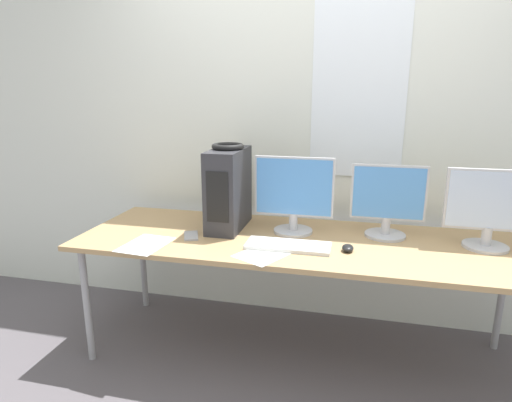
% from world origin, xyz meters
% --- Properties ---
extents(ground_plane, '(14.00, 14.00, 0.00)m').
position_xyz_m(ground_plane, '(0.00, 0.00, 0.00)').
color(ground_plane, '#565156').
extents(wall_back, '(8.00, 0.07, 2.70)m').
position_xyz_m(wall_back, '(0.00, 0.96, 1.35)').
color(wall_back, silver).
rests_on(wall_back, ground_plane).
extents(desk, '(2.49, 0.83, 0.72)m').
position_xyz_m(desk, '(0.00, 0.41, 0.68)').
color(desk, tan).
rests_on(desk, ground_plane).
extents(pc_tower, '(0.18, 0.42, 0.48)m').
position_xyz_m(pc_tower, '(-0.45, 0.53, 0.96)').
color(pc_tower, '#2D2D33').
rests_on(pc_tower, desk).
extents(headphones, '(0.19, 0.19, 0.03)m').
position_xyz_m(headphones, '(-0.45, 0.53, 1.22)').
color(headphones, black).
rests_on(headphones, pc_tower).
extents(monitor_main, '(0.46, 0.23, 0.45)m').
position_xyz_m(monitor_main, '(-0.06, 0.53, 0.95)').
color(monitor_main, '#B7B7BC').
rests_on(monitor_main, desk).
extents(monitor_right_near, '(0.41, 0.23, 0.41)m').
position_xyz_m(monitor_right_near, '(0.46, 0.58, 0.93)').
color(monitor_right_near, '#B7B7BC').
rests_on(monitor_right_near, desk).
extents(monitor_right_far, '(0.45, 0.23, 0.42)m').
position_xyz_m(monitor_right_far, '(0.97, 0.51, 0.94)').
color(monitor_right_far, '#B7B7BC').
rests_on(monitor_right_far, desk).
extents(keyboard, '(0.45, 0.17, 0.02)m').
position_xyz_m(keyboard, '(-0.05, 0.27, 0.74)').
color(keyboard, silver).
rests_on(keyboard, desk).
extents(mouse, '(0.06, 0.09, 0.03)m').
position_xyz_m(mouse, '(0.26, 0.29, 0.74)').
color(mouse, black).
rests_on(mouse, desk).
extents(cell_phone, '(0.13, 0.17, 0.01)m').
position_xyz_m(cell_phone, '(-0.61, 0.31, 0.73)').
color(cell_phone, '#99999E').
rests_on(cell_phone, desk).
extents(paper_sheet_left, '(0.32, 0.36, 0.00)m').
position_xyz_m(paper_sheet_left, '(-0.15, 0.16, 0.72)').
color(paper_sheet_left, white).
rests_on(paper_sheet_left, desk).
extents(paper_sheet_front, '(0.24, 0.31, 0.00)m').
position_xyz_m(paper_sheet_front, '(-0.80, 0.13, 0.72)').
color(paper_sheet_front, white).
rests_on(paper_sheet_front, desk).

